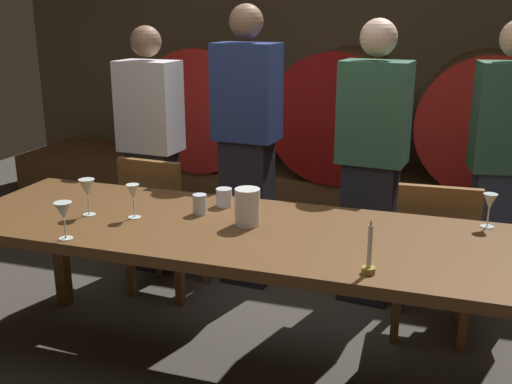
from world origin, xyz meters
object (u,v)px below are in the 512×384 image
Objects in this scene: cup_left at (200,204)px; candle_center at (369,258)px; wine_barrel_right at (486,118)px; pitcher at (247,207)px; wine_glass_left at (63,212)px; dining_table at (248,242)px; wine_glass_far_left at (87,189)px; wine_barrel_center at (343,111)px; chair_left at (161,219)px; guest_center_right at (371,164)px; wine_glass_center at (133,193)px; cup_right at (224,197)px; wine_barrel_left at (217,104)px; guest_center_left at (247,147)px; guest_far_left at (151,151)px; guest_far_right at (504,166)px; wine_glass_right at (490,203)px; chair_right at (434,253)px.

candle_center is at bearing -26.56° from cup_left.
wine_barrel_right is 2.60m from pitcher.
wine_barrel_right is 3.29m from wine_glass_left.
dining_table is 0.80m from wine_glass_far_left.
pitcher is at bearing 31.31° from wine_glass_left.
wine_barrel_center reaches higher than chair_left.
wine_glass_left is (-1.28, -0.05, 0.06)m from candle_center.
cup_left is at bearing 58.58° from guest_center_right.
wine_glass_center is (0.22, 0.03, -0.01)m from wine_glass_far_left.
wine_barrel_center is 2.16m from cup_right.
wine_barrel_center is at bearing -67.25° from guest_center_right.
wine_barrel_left is 3.21m from candle_center.
pitcher is 1.76× the size of cup_left.
chair_left is 0.68m from guest_center_left.
wine_barrel_left is 6.09× the size of wine_glass_center.
guest_far_left is at bearing 128.81° from cup_left.
chair_left is 0.55× the size of guest_far_left.
guest_far_right is 0.87m from wine_glass_right.
cup_left is at bearing 23.85° from chair_right.
wine_barrel_center is 1.66m from guest_far_right.
cup_right is at bearing 41.84° from wine_glass_center.
wine_glass_far_left is at bearing 95.51° from chair_left.
guest_center_left reaches higher than guest_center_right.
chair_right is 0.53× the size of guest_center_right.
cup_left is at bearing 153.44° from candle_center.
wine_glass_far_left reaches higher than chair_left.
wine_glass_right is (1.03, 0.31, 0.03)m from pitcher.
dining_table is at bearing -89.46° from wine_barrel_center.
guest_center_right reaches higher than candle_center.
guest_far_left reaches higher than wine_glass_left.
wine_barrel_center is 0.36× the size of dining_table.
wine_glass_right reaches higher than dining_table.
guest_center_left reaches higher than cup_left.
wine_glass_far_left is 1.08× the size of wine_glass_left.
wine_barrel_left is 2.61m from pitcher.
wine_barrel_center is at bearing 83.57° from cup_left.
guest_far_right reaches higher than chair_right.
guest_center_right is 10.16× the size of wine_glass_left.
wine_glass_far_left is 0.53m from cup_left.
wine_glass_left is at bearing -112.99° from wine_glass_center.
wine_glass_center is 1.82× the size of cup_right.
candle_center is 1.22× the size of wine_glass_far_left.
wine_barrel_left is 5.63× the size of wine_glass_far_left.
candle_center is at bearing 129.77° from guest_center_left.
pitcher reaches higher than chair_right.
guest_center_left reaches higher than wine_glass_left.
wine_barrel_right reaches higher than wine_glass_center.
dining_table is 1.07m from chair_left.
chair_right is at bearing 50.24° from guest_far_right.
chair_right is 0.74m from guest_far_right.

